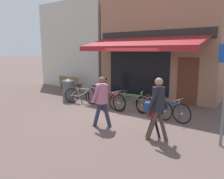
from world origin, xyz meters
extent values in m
plane|color=brown|center=(0.00, 0.00, 0.00)|extent=(160.00, 160.00, 0.00)
cube|color=#9E7056|center=(-0.05, 4.39, 2.69)|extent=(6.15, 3.00, 5.38)
cube|color=black|center=(-0.72, 2.87, 1.25)|extent=(3.38, 0.04, 2.20)
cube|color=#5B2D1E|center=(1.80, 2.87, 1.05)|extent=(0.90, 0.04, 2.10)
cube|color=#282623|center=(-0.05, 2.87, 3.12)|extent=(5.84, 0.06, 0.44)
cube|color=maroon|center=(-0.05, 1.89, 2.80)|extent=(5.53, 2.01, 0.50)
cube|color=maroon|center=(-0.05, 0.89, 2.47)|extent=(5.53, 0.03, 0.20)
cube|color=beige|center=(-5.95, 4.89, 2.73)|extent=(5.26, 4.00, 5.45)
cylinder|color=#47494F|center=(0.04, 0.40, 0.55)|extent=(4.76, 0.04, 0.04)
cylinder|color=#47494F|center=(-2.29, 0.40, 0.28)|extent=(0.04, 0.04, 0.55)
cylinder|color=#47494F|center=(2.37, 0.40, 0.28)|extent=(0.04, 0.04, 0.55)
torus|color=black|center=(-1.65, 0.45, 0.34)|extent=(0.70, 0.38, 0.69)
cylinder|color=#9E9EA3|center=(-1.65, 0.45, 0.34)|extent=(0.09, 0.09, 0.08)
torus|color=black|center=(-2.62, 0.08, 0.34)|extent=(0.70, 0.38, 0.69)
cylinder|color=#9E9EA3|center=(-2.62, 0.08, 0.34)|extent=(0.09, 0.09, 0.08)
cylinder|color=#BCB7B2|center=(-2.03, 0.33, 0.49)|extent=(0.54, 0.29, 0.36)
cylinder|color=#BCB7B2|center=(-2.07, 0.34, 0.67)|extent=(0.61, 0.26, 0.05)
cylinder|color=#BCB7B2|center=(-2.33, 0.22, 0.50)|extent=(0.13, 0.06, 0.36)
cylinder|color=#BCB7B2|center=(-2.45, 0.14, 0.33)|extent=(0.35, 0.16, 0.05)
cylinder|color=#BCB7B2|center=(-2.50, 0.15, 0.51)|extent=(0.29, 0.19, 0.36)
cylinder|color=#BCB7B2|center=(-1.71, 0.45, 0.50)|extent=(0.16, 0.04, 0.33)
cylinder|color=#9E9EA3|center=(-2.39, 0.23, 0.72)|extent=(0.06, 0.03, 0.11)
cube|color=black|center=(-2.41, 0.23, 0.79)|extent=(0.26, 0.19, 0.06)
cylinder|color=#9E9EA3|center=(-1.78, 0.46, 0.73)|extent=(0.04, 0.05, 0.14)
cylinder|color=#9E9EA3|center=(-1.78, 0.47, 0.80)|extent=(0.21, 0.49, 0.10)
torus|color=black|center=(-0.71, -0.01, 0.37)|extent=(0.70, 0.37, 0.74)
cylinder|color=#9E9EA3|center=(-0.71, -0.01, 0.37)|extent=(0.09, 0.09, 0.07)
torus|color=black|center=(-1.73, 0.45, 0.37)|extent=(0.70, 0.37, 0.74)
cylinder|color=#9E9EA3|center=(-1.73, 0.45, 0.37)|extent=(0.09, 0.09, 0.07)
cylinder|color=#892D7A|center=(-1.10, 0.17, 0.54)|extent=(0.58, 0.27, 0.40)
cylinder|color=#892D7A|center=(-1.13, 0.20, 0.73)|extent=(0.64, 0.31, 0.05)
cylinder|color=#892D7A|center=(-1.41, 0.31, 0.54)|extent=(0.12, 0.09, 0.39)
cylinder|color=#892D7A|center=(-1.55, 0.37, 0.36)|extent=(0.37, 0.19, 0.05)
cylinder|color=#892D7A|center=(-1.58, 0.39, 0.55)|extent=(0.32, 0.16, 0.39)
cylinder|color=#892D7A|center=(-0.77, 0.02, 0.54)|extent=(0.15, 0.11, 0.36)
cylinder|color=#9E9EA3|center=(-1.46, 0.34, 0.79)|extent=(0.06, 0.05, 0.11)
cube|color=black|center=(-1.47, 0.35, 0.86)|extent=(0.26, 0.19, 0.05)
cylinder|color=#9E9EA3|center=(-0.82, 0.06, 0.79)|extent=(0.04, 0.04, 0.14)
cylinder|color=#9E9EA3|center=(-0.82, 0.06, 0.86)|extent=(0.24, 0.48, 0.04)
torus|color=black|center=(0.04, 0.11, 0.35)|extent=(0.69, 0.16, 0.69)
cylinder|color=#9E9EA3|center=(0.04, 0.11, 0.35)|extent=(0.08, 0.07, 0.07)
torus|color=black|center=(-0.96, 0.26, 0.35)|extent=(0.69, 0.16, 0.69)
cylinder|color=#9E9EA3|center=(-0.96, 0.26, 0.35)|extent=(0.08, 0.07, 0.07)
cylinder|color=#B21E1E|center=(-0.34, 0.16, 0.50)|extent=(0.56, 0.12, 0.37)
cylinder|color=#B21E1E|center=(-0.38, 0.17, 0.68)|extent=(0.62, 0.13, 0.05)
cylinder|color=#B21E1E|center=(-0.65, 0.21, 0.51)|extent=(0.11, 0.04, 0.36)
cylinder|color=#B21E1E|center=(-0.78, 0.24, 0.34)|extent=(0.35, 0.09, 0.05)
cylinder|color=#B21E1E|center=(-0.82, 0.24, 0.52)|extent=(0.30, 0.09, 0.36)
cylinder|color=#B21E1E|center=(-0.02, 0.12, 0.51)|extent=(0.15, 0.05, 0.34)
cylinder|color=#9E9EA3|center=(-0.70, 0.21, 0.74)|extent=(0.05, 0.03, 0.11)
cube|color=black|center=(-0.72, 0.21, 0.81)|extent=(0.25, 0.14, 0.05)
cylinder|color=#9E9EA3|center=(-0.08, 0.12, 0.74)|extent=(0.03, 0.03, 0.14)
cylinder|color=#9E9EA3|center=(-0.08, 0.12, 0.81)|extent=(0.10, 0.52, 0.03)
torus|color=black|center=(0.94, 0.55, 0.36)|extent=(0.69, 0.28, 0.71)
cylinder|color=#9E9EA3|center=(0.94, 0.55, 0.36)|extent=(0.09, 0.08, 0.07)
torus|color=black|center=(-0.10, 0.20, 0.36)|extent=(0.69, 0.28, 0.71)
cylinder|color=#9E9EA3|center=(-0.10, 0.20, 0.36)|extent=(0.09, 0.08, 0.07)
cylinder|color=#23703D|center=(0.54, 0.42, 0.51)|extent=(0.59, 0.23, 0.38)
cylinder|color=#23703D|center=(0.50, 0.41, 0.70)|extent=(0.65, 0.25, 0.05)
cylinder|color=#23703D|center=(0.22, 0.31, 0.52)|extent=(0.12, 0.06, 0.38)
cylinder|color=#23703D|center=(0.08, 0.26, 0.35)|extent=(0.38, 0.15, 0.05)
cylinder|color=#23703D|center=(0.04, 0.25, 0.53)|extent=(0.32, 0.14, 0.37)
cylinder|color=#23703D|center=(0.88, 0.53, 0.52)|extent=(0.16, 0.07, 0.35)
cylinder|color=#9E9EA3|center=(0.17, 0.29, 0.76)|extent=(0.06, 0.04, 0.11)
cube|color=black|center=(0.15, 0.29, 0.83)|extent=(0.26, 0.17, 0.05)
cylinder|color=#9E9EA3|center=(0.82, 0.51, 0.76)|extent=(0.03, 0.04, 0.14)
cylinder|color=#9E9EA3|center=(0.82, 0.52, 0.83)|extent=(0.19, 0.50, 0.04)
torus|color=black|center=(1.91, 0.19, 0.32)|extent=(0.67, 0.31, 0.65)
cylinder|color=#9E9EA3|center=(1.91, 0.19, 0.32)|extent=(0.09, 0.09, 0.08)
torus|color=black|center=(0.89, 0.46, 0.32)|extent=(0.67, 0.31, 0.65)
cylinder|color=#9E9EA3|center=(0.89, 0.46, 0.32)|extent=(0.09, 0.09, 0.08)
cylinder|color=black|center=(1.53, 0.31, 0.47)|extent=(0.58, 0.13, 0.35)
cylinder|color=black|center=(1.50, 0.35, 0.63)|extent=(0.63, 0.20, 0.05)
cylinder|color=black|center=(1.22, 0.40, 0.47)|extent=(0.11, 0.12, 0.34)
cylinder|color=black|center=(1.07, 0.41, 0.31)|extent=(0.36, 0.13, 0.05)
cylinder|color=black|center=(1.04, 0.44, 0.48)|extent=(0.32, 0.06, 0.34)
cylinder|color=black|center=(1.86, 0.23, 0.47)|extent=(0.14, 0.12, 0.31)
cylinder|color=#9E9EA3|center=(1.17, 0.44, 0.69)|extent=(0.06, 0.06, 0.11)
cube|color=black|center=(1.16, 0.46, 0.76)|extent=(0.26, 0.16, 0.06)
cylinder|color=#9E9EA3|center=(1.81, 0.27, 0.69)|extent=(0.04, 0.05, 0.14)
cylinder|color=#9E9EA3|center=(1.81, 0.29, 0.76)|extent=(0.15, 0.51, 0.10)
torus|color=black|center=(2.51, 0.18, 0.34)|extent=(0.69, 0.16, 0.69)
cylinder|color=#9E9EA3|center=(2.51, 0.18, 0.34)|extent=(0.08, 0.07, 0.07)
torus|color=black|center=(1.50, 0.34, 0.34)|extent=(0.69, 0.16, 0.69)
cylinder|color=#9E9EA3|center=(1.50, 0.34, 0.34)|extent=(0.08, 0.07, 0.07)
cylinder|color=#1E4793|center=(2.13, 0.24, 0.50)|extent=(0.57, 0.12, 0.37)
cylinder|color=#1E4793|center=(2.09, 0.25, 0.67)|extent=(0.63, 0.13, 0.05)
cylinder|color=#1E4793|center=(1.82, 0.29, 0.50)|extent=(0.11, 0.06, 0.36)
cylinder|color=#1E4793|center=(1.68, 0.31, 0.33)|extent=(0.36, 0.09, 0.05)
cylinder|color=#1E4793|center=(1.64, 0.32, 0.51)|extent=(0.31, 0.08, 0.36)
cylinder|color=#1E4793|center=(2.45, 0.19, 0.50)|extent=(0.15, 0.06, 0.33)
cylinder|color=#9E9EA3|center=(1.76, 0.30, 0.73)|extent=(0.06, 0.03, 0.11)
cube|color=black|center=(1.75, 0.30, 0.80)|extent=(0.25, 0.14, 0.05)
cylinder|color=#9E9EA3|center=(2.40, 0.20, 0.74)|extent=(0.03, 0.03, 0.14)
cylinder|color=#9E9EA3|center=(2.40, 0.20, 0.81)|extent=(0.11, 0.52, 0.03)
cylinder|color=#282D47|center=(0.65, -1.48, 0.38)|extent=(0.35, 0.15, 0.80)
cylinder|color=#282D47|center=(0.44, -1.71, 0.38)|extent=(0.35, 0.15, 0.80)
cylinder|color=#B26684|center=(0.54, -1.59, 1.07)|extent=(0.42, 0.42, 0.61)
sphere|color=brown|center=(0.54, -1.59, 1.51)|extent=(0.20, 0.20, 0.20)
cylinder|color=#B26684|center=(0.47, -1.82, 1.07)|extent=(0.30, 0.20, 0.55)
cylinder|color=#B26684|center=(0.58, -1.36, 1.21)|extent=(0.24, 0.22, 0.28)
cylinder|color=brown|center=(0.61, -1.36, 1.29)|extent=(0.17, 0.22, 0.42)
cube|color=black|center=(0.59, -1.41, 1.49)|extent=(0.03, 0.07, 0.14)
cylinder|color=black|center=(2.34, -1.38, 0.29)|extent=(0.25, 0.12, 0.60)
cylinder|color=black|center=(2.20, -1.53, 0.29)|extent=(0.25, 0.12, 0.60)
cylinder|color=maroon|center=(2.27, -1.45, 0.80)|extent=(0.26, 0.26, 0.46)
sphere|color=tan|center=(2.27, -1.45, 1.13)|extent=(0.15, 0.15, 0.15)
cylinder|color=maroon|center=(2.23, -1.59, 0.80)|extent=(0.20, 0.14, 0.40)
cylinder|color=maroon|center=(2.31, -1.31, 0.80)|extent=(0.20, 0.14, 0.40)
cube|color=navy|center=(2.09, -1.49, 0.86)|extent=(0.17, 0.21, 0.27)
cylinder|color=#47382D|center=(2.53, -1.45, 0.41)|extent=(0.35, 0.17, 0.85)
cylinder|color=#47382D|center=(2.33, -1.67, 0.41)|extent=(0.35, 0.17, 0.85)
cylinder|color=black|center=(2.43, -1.56, 1.14)|extent=(0.39, 0.39, 0.65)
sphere|color=#A87A5B|center=(2.43, -1.56, 1.61)|extent=(0.21, 0.21, 0.21)
cylinder|color=black|center=(2.38, -1.76, 1.14)|extent=(0.29, 0.20, 0.57)
cylinder|color=black|center=(2.49, -1.35, 1.14)|extent=(0.29, 0.20, 0.57)
cylinder|color=#515459|center=(-3.08, 0.30, 0.48)|extent=(0.57, 0.57, 0.97)
cone|color=#33353A|center=(-3.08, 0.30, 1.03)|extent=(0.58, 0.58, 0.11)
cube|color=brown|center=(-4.96, 2.21, 0.45)|extent=(1.62, 0.50, 0.06)
cube|color=brown|center=(-4.97, 2.02, 0.67)|extent=(1.60, 0.11, 0.40)
cube|color=brown|center=(-5.68, 2.23, 0.23)|extent=(0.09, 0.35, 0.45)
cube|color=brown|center=(-4.25, 2.18, 0.23)|extent=(0.09, 0.35, 0.45)
camera|label=1|loc=(4.77, -6.82, 2.42)|focal=35.00mm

